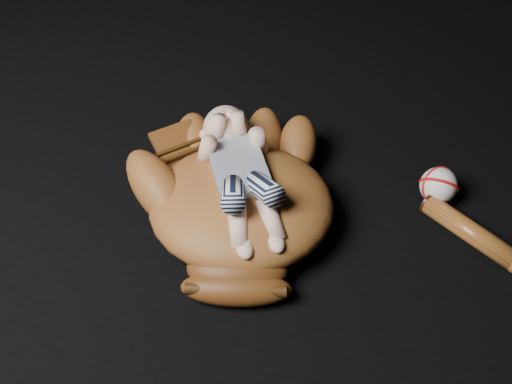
% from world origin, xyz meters
% --- Properties ---
extents(baseball_glove, '(0.49, 0.55, 0.16)m').
position_xyz_m(baseball_glove, '(-0.18, 0.06, 0.08)').
color(baseball_glove, brown).
rests_on(baseball_glove, ground).
extents(newborn_baby, '(0.23, 0.38, 0.15)m').
position_xyz_m(newborn_baby, '(-0.17, 0.07, 0.13)').
color(newborn_baby, '#E7B294').
rests_on(newborn_baby, baseball_glove).
extents(baseball, '(0.08, 0.08, 0.08)m').
position_xyz_m(baseball, '(0.23, 0.12, 0.04)').
color(baseball, white).
rests_on(baseball, ground).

